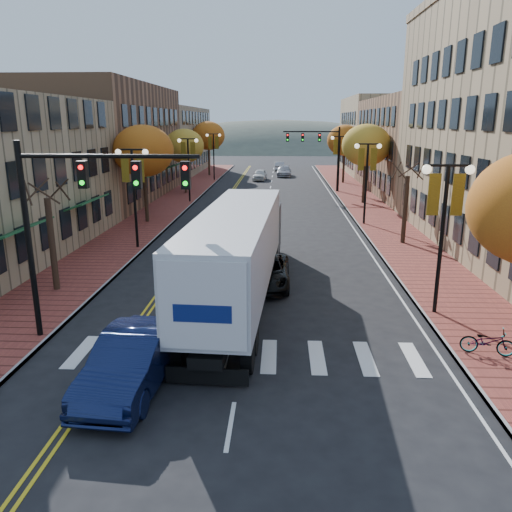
# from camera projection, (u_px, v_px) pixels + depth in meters

# --- Properties ---
(ground) EXTENTS (200.00, 200.00, 0.00)m
(ground) POSITION_uv_depth(u_px,v_px,m) (237.00, 386.00, 14.80)
(ground) COLOR black
(ground) RESTS_ON ground
(sidewalk_left) EXTENTS (4.00, 85.00, 0.15)m
(sidewalk_left) POSITION_uv_depth(u_px,v_px,m) (171.00, 204.00, 46.54)
(sidewalk_left) COLOR brown
(sidewalk_left) RESTS_ON ground
(sidewalk_right) EXTENTS (4.00, 85.00, 0.15)m
(sidewalk_right) POSITION_uv_depth(u_px,v_px,m) (365.00, 206.00, 45.68)
(sidewalk_right) COLOR brown
(sidewalk_right) RESTS_ON ground
(building_left_mid) EXTENTS (12.00, 24.00, 11.00)m
(building_left_mid) POSITION_uv_depth(u_px,v_px,m) (96.00, 143.00, 48.88)
(building_left_mid) COLOR brown
(building_left_mid) RESTS_ON ground
(building_left_far) EXTENTS (12.00, 26.00, 9.50)m
(building_left_far) POSITION_uv_depth(u_px,v_px,m) (157.00, 141.00, 73.17)
(building_left_far) COLOR #9E8966
(building_left_far) RESTS_ON ground
(building_right_mid) EXTENTS (15.00, 24.00, 10.00)m
(building_right_mid) POSITION_uv_depth(u_px,v_px,m) (444.00, 146.00, 53.09)
(building_right_mid) COLOR brown
(building_right_mid) RESTS_ON ground
(building_right_far) EXTENTS (15.00, 20.00, 11.00)m
(building_right_far) POSITION_uv_depth(u_px,v_px,m) (398.00, 136.00, 74.16)
(building_right_far) COLOR #9E8966
(building_right_far) RESTS_ON ground
(tree_left_a) EXTENTS (0.28, 0.28, 4.20)m
(tree_left_a) POSITION_uv_depth(u_px,v_px,m) (52.00, 245.00, 22.36)
(tree_left_a) COLOR #382619
(tree_left_a) RESTS_ON sidewalk_left
(tree_left_b) EXTENTS (4.48, 4.48, 7.21)m
(tree_left_b) POSITION_uv_depth(u_px,v_px,m) (143.00, 151.00, 36.94)
(tree_left_b) COLOR #382619
(tree_left_b) RESTS_ON sidewalk_left
(tree_left_c) EXTENTS (4.16, 4.16, 6.69)m
(tree_left_c) POSITION_uv_depth(u_px,v_px,m) (184.00, 146.00, 52.47)
(tree_left_c) COLOR #382619
(tree_left_c) RESTS_ON sidewalk_left
(tree_left_d) EXTENTS (4.61, 4.61, 7.42)m
(tree_left_d) POSITION_uv_depth(u_px,v_px,m) (208.00, 136.00, 69.67)
(tree_left_d) COLOR #382619
(tree_left_d) RESTS_ON sidewalk_left
(tree_right_b) EXTENTS (0.28, 0.28, 4.20)m
(tree_right_b) POSITION_uv_depth(u_px,v_px,m) (405.00, 210.00, 31.13)
(tree_right_b) COLOR #382619
(tree_right_b) RESTS_ON sidewalk_right
(tree_right_c) EXTENTS (4.48, 4.48, 7.21)m
(tree_right_c) POSITION_uv_depth(u_px,v_px,m) (366.00, 145.00, 45.72)
(tree_right_c) COLOR #382619
(tree_right_c) RESTS_ON sidewalk_right
(tree_right_d) EXTENTS (4.35, 4.35, 7.00)m
(tree_right_d) POSITION_uv_depth(u_px,v_px,m) (345.00, 140.00, 61.18)
(tree_right_d) COLOR #382619
(tree_right_d) RESTS_ON sidewalk_right
(lamp_left_b) EXTENTS (1.96, 0.36, 6.05)m
(lamp_left_b) POSITION_uv_depth(u_px,v_px,m) (133.00, 179.00, 29.46)
(lamp_left_b) COLOR black
(lamp_left_b) RESTS_ON ground
(lamp_left_c) EXTENTS (1.96, 0.36, 6.05)m
(lamp_left_c) POSITION_uv_depth(u_px,v_px,m) (188.00, 157.00, 46.81)
(lamp_left_c) COLOR black
(lamp_left_c) RESTS_ON ground
(lamp_left_d) EXTENTS (1.96, 0.36, 6.05)m
(lamp_left_d) POSITION_uv_depth(u_px,v_px,m) (214.00, 148.00, 64.16)
(lamp_left_d) COLOR black
(lamp_left_d) RESTS_ON ground
(lamp_right_a) EXTENTS (1.96, 0.36, 6.05)m
(lamp_right_a) POSITION_uv_depth(u_px,v_px,m) (444.00, 210.00, 19.10)
(lamp_right_a) COLOR black
(lamp_right_a) RESTS_ON ground
(lamp_right_b) EXTENTS (1.96, 0.36, 6.05)m
(lamp_right_b) POSITION_uv_depth(u_px,v_px,m) (367.00, 168.00, 36.45)
(lamp_right_b) COLOR black
(lamp_right_b) RESTS_ON ground
(lamp_right_c) EXTENTS (1.96, 0.36, 6.05)m
(lamp_right_c) POSITION_uv_depth(u_px,v_px,m) (339.00, 153.00, 53.80)
(lamp_right_c) COLOR black
(lamp_right_c) RESTS_ON ground
(traffic_mast_near) EXTENTS (6.10, 0.35, 7.00)m
(traffic_mast_near) POSITION_uv_depth(u_px,v_px,m) (80.00, 204.00, 16.67)
(traffic_mast_near) COLOR black
(traffic_mast_near) RESTS_ON ground
(traffic_mast_far) EXTENTS (6.10, 0.34, 7.00)m
(traffic_mast_far) POSITION_uv_depth(u_px,v_px,m) (321.00, 147.00, 53.73)
(traffic_mast_far) COLOR black
(traffic_mast_far) RESTS_ON ground
(semi_truck) EXTENTS (3.49, 16.62, 4.13)m
(semi_truck) POSITION_uv_depth(u_px,v_px,m) (241.00, 245.00, 21.53)
(semi_truck) COLOR black
(semi_truck) RESTS_ON ground
(navy_sedan) EXTENTS (2.19, 5.30, 1.71)m
(navy_sedan) POSITION_uv_depth(u_px,v_px,m) (132.00, 361.00, 14.54)
(navy_sedan) COLOR #0E1639
(navy_sedan) RESTS_ON ground
(black_suv) EXTENTS (2.28, 4.94, 1.37)m
(black_suv) POSITION_uv_depth(u_px,v_px,m) (265.00, 272.00, 23.69)
(black_suv) COLOR black
(black_suv) RESTS_ON ground
(car_far_white) EXTENTS (1.97, 4.29, 1.43)m
(car_far_white) POSITION_uv_depth(u_px,v_px,m) (260.00, 175.00, 66.10)
(car_far_white) COLOR silver
(car_far_white) RESTS_ON ground
(car_far_silver) EXTENTS (2.12, 4.95, 1.42)m
(car_far_silver) POSITION_uv_depth(u_px,v_px,m) (284.00, 171.00, 70.79)
(car_far_silver) COLOR #9D9CA3
(car_far_silver) RESTS_ON ground
(car_far_oncoming) EXTENTS (1.59, 4.22, 1.38)m
(car_far_oncoming) POSITION_uv_depth(u_px,v_px,m) (279.00, 166.00, 78.81)
(car_far_oncoming) COLOR #9D9CA4
(car_far_oncoming) RESTS_ON ground
(bicycle) EXTENTS (1.80, 1.00, 0.89)m
(bicycle) POSITION_uv_depth(u_px,v_px,m) (488.00, 342.00, 16.39)
(bicycle) COLOR gray
(bicycle) RESTS_ON sidewalk_right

